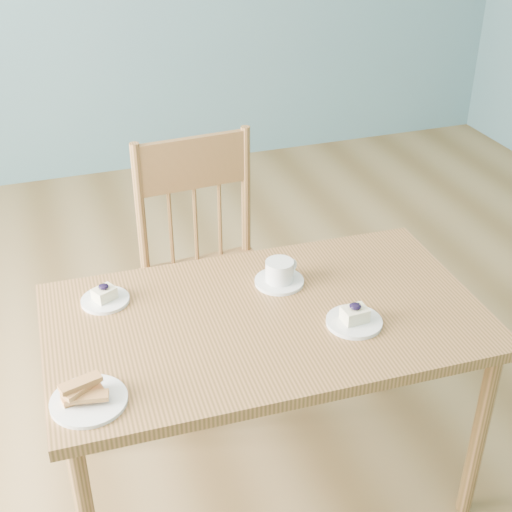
{
  "coord_description": "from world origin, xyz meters",
  "views": [
    {
      "loc": [
        -0.61,
        -1.75,
        1.85
      ],
      "look_at": [
        -0.05,
        -0.14,
        0.84
      ],
      "focal_mm": 50.0,
      "sensor_mm": 36.0,
      "label": 1
    }
  ],
  "objects_px": {
    "cheesecake_plate_far": "(105,297)",
    "dining_chair": "(210,273)",
    "biscotti_plate": "(88,397)",
    "coffee_cup": "(280,274)",
    "cheesecake_plate_near": "(354,319)",
    "dining_table": "(265,334)"
  },
  "relations": [
    {
      "from": "dining_table",
      "to": "cheesecake_plate_far",
      "type": "xyz_separation_m",
      "value": [
        -0.42,
        0.22,
        0.08
      ]
    },
    {
      "from": "coffee_cup",
      "to": "biscotti_plate",
      "type": "relative_size",
      "value": 0.81
    },
    {
      "from": "cheesecake_plate_far",
      "to": "dining_chair",
      "type": "bearing_deg",
      "value": 38.66
    },
    {
      "from": "dining_table",
      "to": "cheesecake_plate_near",
      "type": "distance_m",
      "value": 0.26
    },
    {
      "from": "cheesecake_plate_far",
      "to": "biscotti_plate",
      "type": "xyz_separation_m",
      "value": [
        -0.1,
        -0.42,
        0.0
      ]
    },
    {
      "from": "coffee_cup",
      "to": "cheesecake_plate_far",
      "type": "bearing_deg",
      "value": 153.9
    },
    {
      "from": "dining_chair",
      "to": "coffee_cup",
      "type": "xyz_separation_m",
      "value": [
        0.12,
        -0.39,
        0.21
      ]
    },
    {
      "from": "cheesecake_plate_near",
      "to": "biscotti_plate",
      "type": "height_order",
      "value": "cheesecake_plate_near"
    },
    {
      "from": "dining_table",
      "to": "cheesecake_plate_far",
      "type": "bearing_deg",
      "value": 154.77
    },
    {
      "from": "cheesecake_plate_far",
      "to": "coffee_cup",
      "type": "xyz_separation_m",
      "value": [
        0.52,
        -0.07,
        0.02
      ]
    },
    {
      "from": "dining_table",
      "to": "biscotti_plate",
      "type": "xyz_separation_m",
      "value": [
        -0.53,
        -0.2,
        0.08
      ]
    },
    {
      "from": "coffee_cup",
      "to": "biscotti_plate",
      "type": "distance_m",
      "value": 0.72
    },
    {
      "from": "dining_chair",
      "to": "cheesecake_plate_far",
      "type": "distance_m",
      "value": 0.55
    },
    {
      "from": "cheesecake_plate_far",
      "to": "biscotti_plate",
      "type": "bearing_deg",
      "value": -103.77
    },
    {
      "from": "dining_chair",
      "to": "coffee_cup",
      "type": "height_order",
      "value": "dining_chair"
    },
    {
      "from": "cheesecake_plate_near",
      "to": "biscotti_plate",
      "type": "bearing_deg",
      "value": -173.54
    },
    {
      "from": "cheesecake_plate_near",
      "to": "biscotti_plate",
      "type": "distance_m",
      "value": 0.75
    },
    {
      "from": "cheesecake_plate_near",
      "to": "coffee_cup",
      "type": "height_order",
      "value": "coffee_cup"
    },
    {
      "from": "dining_chair",
      "to": "cheesecake_plate_near",
      "type": "relative_size",
      "value": 6.11
    },
    {
      "from": "dining_table",
      "to": "cheesecake_plate_near",
      "type": "height_order",
      "value": "cheesecake_plate_near"
    },
    {
      "from": "dining_chair",
      "to": "cheesecake_plate_near",
      "type": "xyz_separation_m",
      "value": [
        0.24,
        -0.66,
        0.19
      ]
    },
    {
      "from": "cheesecake_plate_far",
      "to": "biscotti_plate",
      "type": "relative_size",
      "value": 0.75
    }
  ]
}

